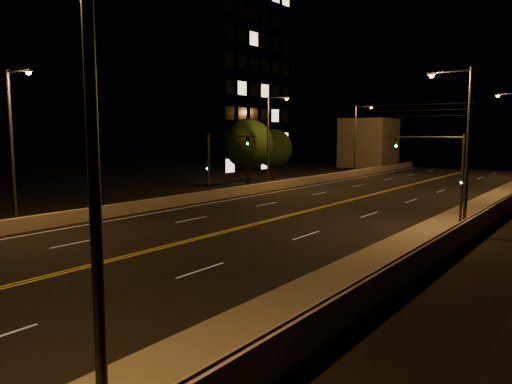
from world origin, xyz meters
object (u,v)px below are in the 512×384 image
Objects in this scene: streetlight_0 at (83,158)px; building_tower at (190,83)px; traffic_signal_left at (218,159)px; streetlight_4 at (14,140)px; tree_0 at (248,144)px; streetlight_6 at (357,136)px; traffic_signal_right at (446,168)px; tree_1 at (273,148)px; streetlight_1 at (463,140)px; streetlight_5 at (270,137)px.

building_tower reaches higher than streetlight_0.
traffic_signal_left is 30.63m from building_tower.
tree_0 is at bearing 98.18° from streetlight_4.
streetlight_6 reaches higher than traffic_signal_right.
building_tower is 17.22m from tree_1.
streetlight_1 is 1.28× the size of tree_0.
streetlight_5 is at bearing 90.00° from streetlight_4.
streetlight_4 is at bearing -90.00° from streetlight_5.
streetlight_4 is at bearing -145.90° from streetlight_1.
traffic_signal_right is at bearing 0.00° from traffic_signal_left.
traffic_signal_left is at bearing 180.00° from traffic_signal_right.
building_tower is (-21.66, 19.67, 9.06)m from traffic_signal_left.
traffic_signal_left is 0.92× the size of tree_1.
streetlight_1 is at bearing -37.87° from tree_1.
streetlight_6 reaches higher than tree_1.
building_tower reaches higher than tree_0.
streetlight_5 is at bearing -22.98° from tree_0.
streetlight_1 is 34.46m from tree_1.
traffic_signal_right is 0.78× the size of tree_0.
streetlight_4 is at bearing -139.50° from traffic_signal_right.
streetlight_0 is 1.00× the size of streetlight_6.
streetlight_5 is 1.64× the size of traffic_signal_right.
building_tower is (-41.96, 22.13, 7.29)m from streetlight_1.
streetlight_0 is at bearing -25.91° from streetlight_4.
streetlight_4 is 28.63m from tree_0.
traffic_signal_right is at bearing -36.09° from tree_1.
streetlight_0 reaches higher than traffic_signal_right.
building_tower is (-41.96, 47.08, 7.29)m from streetlight_0.
building_tower reaches higher than traffic_signal_left.
streetlight_6 is at bearing 77.98° from tree_0.
streetlight_5 is 9.84m from traffic_signal_left.
building_tower is at bearing 154.04° from traffic_signal_right.
streetlight_0 is 1.00× the size of streetlight_1.
streetlight_6 reaches higher than tree_0.
streetlight_0 is 1.50× the size of tree_1.
traffic_signal_left is (1.16, -9.61, -1.77)m from streetlight_5.
streetlight_1 is at bearing -28.38° from tree_0.
streetlight_1 reaches higher than traffic_signal_left.
traffic_signal_right is 26.53m from tree_0.
streetlight_5 is at bearing 154.23° from traffic_signal_right.
streetlight_6 is at bearing 92.19° from traffic_signal_left.
streetlight_1 is 25.92m from streetlight_4.
streetlight_0 reaches higher than traffic_signal_left.
streetlight_1 reaches higher than traffic_signal_right.
tree_1 reaches higher than traffic_signal_right.
streetlight_1 is 48.00m from building_tower.
traffic_signal_right and traffic_signal_left have the same top height.
traffic_signal_left is at bearing -42.23° from building_tower.
streetlight_4 is 1.28× the size of tree_0.
tree_0 is (-23.97, 11.33, 0.96)m from traffic_signal_right.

